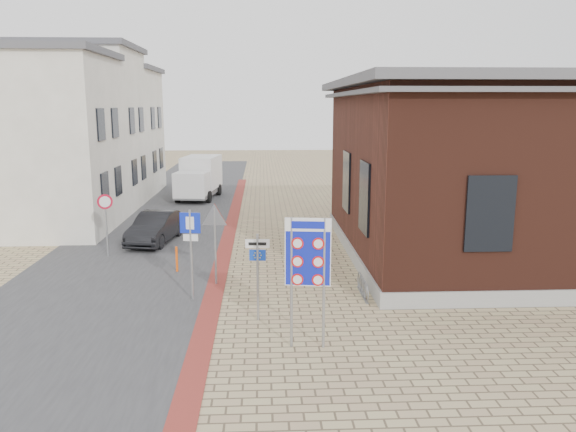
{
  "coord_description": "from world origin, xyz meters",
  "views": [
    {
      "loc": [
        -0.46,
        -14.35,
        5.83
      ],
      "look_at": [
        0.4,
        3.95,
        2.2
      ],
      "focal_mm": 35.0,
      "sensor_mm": 36.0,
      "label": 1
    }
  ],
  "objects_px": {
    "parking_sign": "(191,238)",
    "bollard": "(177,259)",
    "essen_sign": "(258,264)",
    "box_truck": "(199,177)",
    "sedan": "(156,227)",
    "border_sign": "(308,255)"
  },
  "relations": [
    {
      "from": "border_sign",
      "to": "bollard",
      "type": "relative_size",
      "value": 3.5
    },
    {
      "from": "essen_sign",
      "to": "sedan",
      "type": "bearing_deg",
      "value": 119.69
    },
    {
      "from": "sedan",
      "to": "parking_sign",
      "type": "xyz_separation_m",
      "value": [
        2.46,
        -7.46,
        1.27
      ]
    },
    {
      "from": "box_truck",
      "to": "parking_sign",
      "type": "distance_m",
      "value": 19.18
    },
    {
      "from": "border_sign",
      "to": "box_truck",
      "type": "bearing_deg",
      "value": 110.06
    },
    {
      "from": "sedan",
      "to": "box_truck",
      "type": "height_order",
      "value": "box_truck"
    },
    {
      "from": "box_truck",
      "to": "bollard",
      "type": "distance_m",
      "value": 16.15
    },
    {
      "from": "parking_sign",
      "to": "bollard",
      "type": "relative_size",
      "value": 3.03
    },
    {
      "from": "essen_sign",
      "to": "bollard",
      "type": "xyz_separation_m",
      "value": [
        -2.91,
        4.69,
        -1.15
      ]
    },
    {
      "from": "sedan",
      "to": "essen_sign",
      "type": "xyz_separation_m",
      "value": [
        4.45,
        -9.16,
        0.96
      ]
    },
    {
      "from": "border_sign",
      "to": "bollard",
      "type": "bearing_deg",
      "value": 129.86
    },
    {
      "from": "sedan",
      "to": "essen_sign",
      "type": "distance_m",
      "value": 10.23
    },
    {
      "from": "sedan",
      "to": "box_truck",
      "type": "distance_m",
      "value": 11.66
    },
    {
      "from": "essen_sign",
      "to": "bollard",
      "type": "distance_m",
      "value": 5.64
    },
    {
      "from": "parking_sign",
      "to": "border_sign",
      "type": "bearing_deg",
      "value": -38.91
    },
    {
      "from": "essen_sign",
      "to": "bollard",
      "type": "bearing_deg",
      "value": 125.52
    },
    {
      "from": "essen_sign",
      "to": "parking_sign",
      "type": "distance_m",
      "value": 2.64
    },
    {
      "from": "sedan",
      "to": "parking_sign",
      "type": "height_order",
      "value": "parking_sign"
    },
    {
      "from": "essen_sign",
      "to": "parking_sign",
      "type": "relative_size",
      "value": 0.87
    },
    {
      "from": "sedan",
      "to": "essen_sign",
      "type": "height_order",
      "value": "essen_sign"
    },
    {
      "from": "bollard",
      "to": "parking_sign",
      "type": "bearing_deg",
      "value": -73.16
    },
    {
      "from": "box_truck",
      "to": "border_sign",
      "type": "distance_m",
      "value": 23.16
    }
  ]
}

